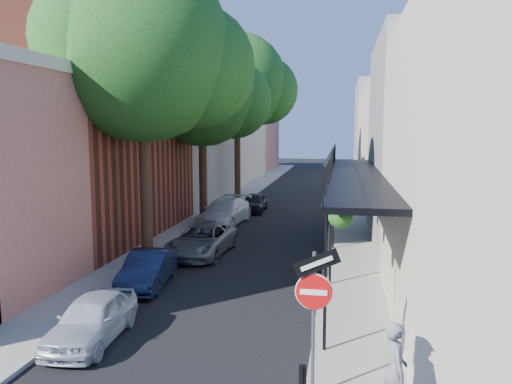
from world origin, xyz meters
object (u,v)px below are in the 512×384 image
at_px(oak_far, 244,85).
at_px(parked_car_c, 202,241).
at_px(oak_mid, 210,93).
at_px(oak_near, 156,55).
at_px(pedestrian, 395,370).
at_px(sign_post, 314,298).
at_px(parked_car_d, 225,212).
at_px(parked_car_e, 254,202).
at_px(parked_car_a, 92,318).
at_px(parked_car_b, 148,269).

relative_size(oak_far, parked_car_c, 2.70).
relative_size(oak_mid, parked_car_c, 2.32).
xyz_separation_m(oak_near, parked_car_c, (1.39, 1.06, -7.27)).
bearing_deg(pedestrian, sign_post, 63.89).
relative_size(oak_mid, pedestrian, 5.89).
bearing_deg(pedestrian, parked_car_d, 14.45).
distance_m(parked_car_e, pedestrian, 22.78).
relative_size(oak_near, parked_car_a, 3.40).
xyz_separation_m(parked_car_a, parked_car_c, (0.31, 8.54, 0.04)).
bearing_deg(sign_post, parked_car_c, 116.42).
relative_size(parked_car_b, pedestrian, 2.02).
bearing_deg(parked_car_a, oak_mid, 90.87).
height_order(oak_near, parked_car_d, oak_near).
distance_m(oak_mid, parked_car_d, 6.41).
height_order(oak_far, parked_car_d, oak_far).
xyz_separation_m(parked_car_a, parked_car_e, (0.53, 19.59, 0.01)).
bearing_deg(parked_car_e, parked_car_c, -92.29).
bearing_deg(parked_car_b, parked_car_c, 75.62).
xyz_separation_m(sign_post, pedestrian, (1.44, -0.47, -1.05)).
bearing_deg(oak_mid, parked_car_c, -78.25).
distance_m(oak_near, pedestrian, 14.36).
xyz_separation_m(parked_car_d, pedestrian, (7.20, -17.44, 0.29)).
bearing_deg(parked_car_d, oak_near, -90.01).
xyz_separation_m(parked_car_a, parked_car_d, (-0.31, 15.16, 0.13)).
distance_m(parked_car_c, parked_car_e, 11.05).
relative_size(sign_post, parked_car_c, 0.68).
bearing_deg(parked_car_e, sign_post, -78.19).
relative_size(oak_mid, oak_far, 0.86).
relative_size(sign_post, oak_far, 0.25).
distance_m(sign_post, parked_car_e, 22.00).
xyz_separation_m(oak_near, oak_mid, (-0.05, 7.97, -0.82)).
xyz_separation_m(oak_far, parked_car_a, (1.06, -24.49, -7.69)).
bearing_deg(parked_car_b, oak_mid, 88.11).
bearing_deg(parked_car_b, parked_car_a, -91.94).
relative_size(oak_near, pedestrian, 6.60).
distance_m(oak_near, oak_far, 17.01).
height_order(parked_car_b, parked_car_e, parked_car_e).
bearing_deg(parked_car_b, parked_car_d, 83.92).
distance_m(parked_car_a, parked_car_b, 4.30).
xyz_separation_m(sign_post, oak_near, (-6.53, 9.29, 5.84)).
distance_m(sign_post, oak_far, 27.80).
height_order(parked_car_b, parked_car_c, parked_car_c).
distance_m(oak_near, parked_car_c, 7.47).
height_order(parked_car_b, pedestrian, pedestrian).
xyz_separation_m(sign_post, parked_car_e, (-4.92, 21.39, -1.45)).
height_order(oak_mid, parked_car_b, oak_mid).
bearing_deg(parked_car_b, oak_near, 97.44).
bearing_deg(oak_far, parked_car_e, -71.96).
height_order(sign_post, parked_car_a, sign_post).
xyz_separation_m(parked_car_b, pedestrian, (7.20, -6.57, 0.41)).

